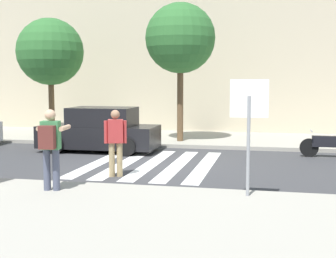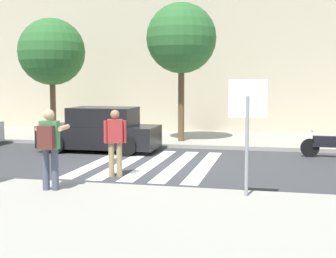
{
  "view_description": "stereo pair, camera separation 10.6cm",
  "coord_description": "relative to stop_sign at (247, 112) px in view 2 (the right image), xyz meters",
  "views": [
    {
      "loc": [
        3.42,
        -13.11,
        2.44
      ],
      "look_at": [
        0.6,
        -0.2,
        1.1
      ],
      "focal_mm": 50.0,
      "sensor_mm": 36.0,
      "label": 1
    },
    {
      "loc": [
        3.53,
        -13.09,
        2.44
      ],
      "look_at": [
        0.6,
        -0.2,
        1.1
      ],
      "focal_mm": 50.0,
      "sensor_mm": 36.0,
      "label": 2
    }
  ],
  "objects": [
    {
      "name": "parked_car_black",
      "position": [
        -5.41,
        6.0,
        -1.12
      ],
      "size": [
        4.1,
        1.92,
        1.55
      ],
      "color": "black",
      "rests_on": "ground"
    },
    {
      "name": "crosswalk_stripe_4",
      "position": [
        -1.42,
        3.9,
        -1.84
      ],
      "size": [
        0.44,
        5.2,
        0.01
      ],
      "primitive_type": "cube",
      "color": "silver",
      "rests_on": "ground"
    },
    {
      "name": "ground_plane",
      "position": [
        -3.02,
        3.7,
        -1.84
      ],
      "size": [
        120.0,
        120.0,
        0.0
      ],
      "primitive_type": "plane",
      "color": "#38383A"
    },
    {
      "name": "crosswalk_stripe_2",
      "position": [
        -3.02,
        3.9,
        -1.84
      ],
      "size": [
        0.44,
        5.2,
        0.01
      ],
      "primitive_type": "cube",
      "color": "silver",
      "rests_on": "ground"
    },
    {
      "name": "pedestrian_crossing",
      "position": [
        -3.45,
        1.91,
        -0.87
      ],
      "size": [
        0.55,
        0.35,
        1.72
      ],
      "color": "tan",
      "rests_on": "ground"
    },
    {
      "name": "street_tree_west",
      "position": [
        -8.6,
        8.79,
        1.82
      ],
      "size": [
        2.79,
        2.79,
        4.94
      ],
      "color": "brown",
      "rests_on": "sidewalk_far"
    },
    {
      "name": "motorcycle",
      "position": [
        2.26,
        6.3,
        -1.43
      ],
      "size": [
        1.76,
        0.6,
        0.87
      ],
      "color": "black",
      "rests_on": "ground"
    },
    {
      "name": "photographer_with_backpack",
      "position": [
        -4.09,
        -0.42,
        -0.68
      ],
      "size": [
        0.66,
        0.89,
        1.72
      ],
      "color": "#474C60",
      "rests_on": "sidewalk_near"
    },
    {
      "name": "sidewalk_far",
      "position": [
        -3.02,
        9.7,
        -1.77
      ],
      "size": [
        60.0,
        4.8,
        0.14
      ],
      "primitive_type": "cube",
      "color": "#9E998C",
      "rests_on": "ground"
    },
    {
      "name": "crosswalk_stripe_0",
      "position": [
        -4.62,
        3.9,
        -1.84
      ],
      "size": [
        0.44,
        5.2,
        0.01
      ],
      "primitive_type": "cube",
      "color": "silver",
      "rests_on": "ground"
    },
    {
      "name": "sidewalk_near",
      "position": [
        -3.02,
        -2.5,
        -1.77
      ],
      "size": [
        60.0,
        6.0,
        0.14
      ],
      "primitive_type": "cube",
      "color": "#9E998C",
      "rests_on": "ground"
    },
    {
      "name": "building_facade_far",
      "position": [
        -3.02,
        14.1,
        1.67
      ],
      "size": [
        56.0,
        4.0,
        7.02
      ],
      "primitive_type": "cube",
      "color": "beige",
      "rests_on": "ground"
    },
    {
      "name": "crosswalk_stripe_3",
      "position": [
        -2.22,
        3.9,
        -1.84
      ],
      "size": [
        0.44,
        5.2,
        0.01
      ],
      "primitive_type": "cube",
      "color": "silver",
      "rests_on": "ground"
    },
    {
      "name": "street_tree_center",
      "position": [
        -2.99,
        8.35,
        2.23
      ],
      "size": [
        2.68,
        2.68,
        5.3
      ],
      "color": "brown",
      "rests_on": "sidewalk_far"
    },
    {
      "name": "stop_sign",
      "position": [
        0.0,
        0.0,
        0.0
      ],
      "size": [
        0.76,
        0.08,
        2.35
      ],
      "color": "gray",
      "rests_on": "sidewalk_near"
    },
    {
      "name": "crosswalk_stripe_1",
      "position": [
        -3.82,
        3.9,
        -1.84
      ],
      "size": [
        0.44,
        5.2,
        0.01
      ],
      "primitive_type": "cube",
      "color": "silver",
      "rests_on": "ground"
    }
  ]
}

